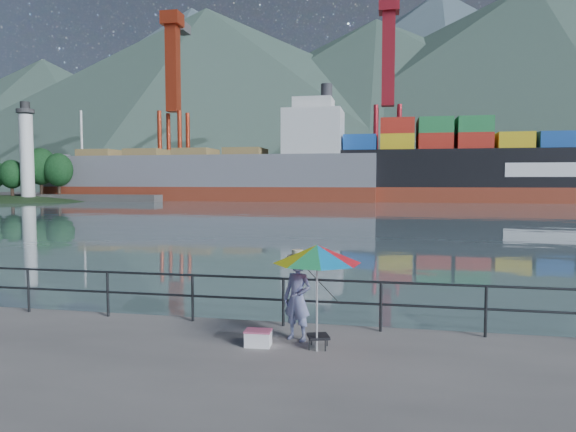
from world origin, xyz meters
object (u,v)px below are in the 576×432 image
(beach_umbrella, at_px, (317,254))
(cooler_bag, at_px, (258,339))
(container_ship, at_px, (544,162))
(fisherman, at_px, (297,299))
(bulk_carrier, at_px, (220,174))

(beach_umbrella, height_order, cooler_bag, beach_umbrella)
(beach_umbrella, relative_size, container_ship, 0.03)
(fisherman, distance_m, beach_umbrella, 1.20)
(container_ship, bearing_deg, cooler_bag, -108.92)
(bulk_carrier, distance_m, container_ship, 50.10)
(cooler_bag, bearing_deg, fisherman, 34.56)
(fisherman, height_order, beach_umbrella, beach_umbrella)
(beach_umbrella, xyz_separation_m, cooler_bag, (-1.10, 0.08, -1.61))
(cooler_bag, relative_size, container_ship, 0.01)
(cooler_bag, bearing_deg, bulk_carrier, 106.33)
(bulk_carrier, bearing_deg, beach_umbrella, -70.26)
(beach_umbrella, distance_m, cooler_bag, 1.95)
(beach_umbrella, xyz_separation_m, container_ship, (24.24, 74.01, 4.06))
(cooler_bag, xyz_separation_m, bulk_carrier, (-24.68, 71.76, 3.95))
(fisherman, bearing_deg, beach_umbrella, -28.77)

